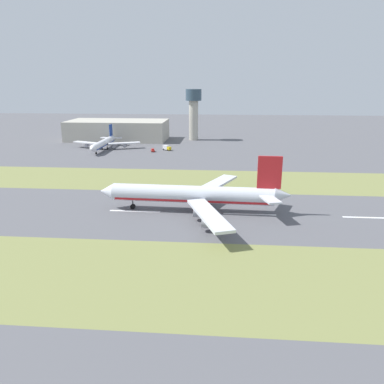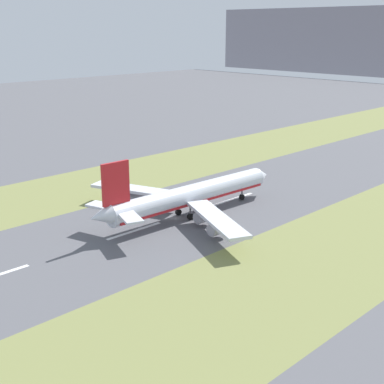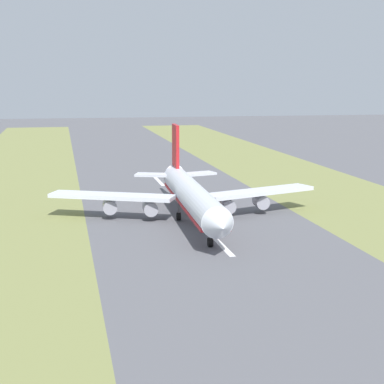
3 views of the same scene
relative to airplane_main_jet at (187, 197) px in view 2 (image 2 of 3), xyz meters
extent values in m
plane|color=#56565B|center=(-1.60, -3.69, -6.02)|extent=(800.00, 800.00, 0.00)
cube|color=olive|center=(-46.60, -3.69, -6.02)|extent=(40.00, 600.00, 0.01)
cube|color=olive|center=(43.40, -3.69, -6.02)|extent=(40.00, 600.00, 0.01)
cube|color=silver|center=(-1.60, -18.10, -6.01)|extent=(1.20, 18.00, 0.01)
cube|color=silver|center=(-1.60, 21.90, -6.01)|extent=(1.20, 18.00, 0.01)
cylinder|color=silver|center=(0.07, 1.90, 0.18)|extent=(8.02, 56.18, 6.00)
cone|color=silver|center=(1.17, 32.38, 0.18)|extent=(6.06, 5.21, 5.88)
cone|color=silver|center=(-1.05, -29.08, 0.98)|extent=(5.31, 6.18, 5.10)
cube|color=red|center=(0.07, 1.90, -1.47)|extent=(7.64, 53.93, 0.70)
cube|color=silver|center=(-17.68, -4.68, -0.72)|extent=(29.31, 15.53, 0.90)
cube|color=silver|center=(17.30, -5.94, -0.72)|extent=(28.93, 17.31, 0.90)
cylinder|color=#93939E|center=(-9.07, -1.77, -3.17)|extent=(3.37, 4.91, 3.20)
cylinder|color=#93939E|center=(-18.19, -4.94, -3.17)|extent=(3.37, 4.91, 3.20)
cylinder|color=#93939E|center=(8.92, -2.42, -3.17)|extent=(3.37, 4.91, 3.20)
cylinder|color=#93939E|center=(17.79, -6.24, -3.17)|extent=(3.37, 4.91, 3.20)
cube|color=red|center=(-0.87, -24.08, 8.68)|extent=(1.09, 8.02, 11.00)
cube|color=silver|center=(-6.37, -23.88, 1.18)|extent=(10.82, 6.98, 0.60)
cube|color=silver|center=(4.63, -24.28, 1.18)|extent=(10.90, 7.56, 0.60)
cylinder|color=#59595E|center=(0.84, 23.17, -3.52)|extent=(0.50, 0.50, 3.20)
cylinder|color=black|center=(0.84, 23.17, -5.12)|extent=(0.96, 1.83, 1.80)
cylinder|color=#59595E|center=(-2.64, -1.00, -3.52)|extent=(0.50, 0.50, 3.20)
cylinder|color=black|center=(-2.64, -1.00, -5.12)|extent=(0.96, 1.83, 1.80)
cylinder|color=#59595E|center=(2.56, -1.19, -3.52)|extent=(0.50, 0.50, 3.20)
cylinder|color=black|center=(2.56, -1.19, -5.12)|extent=(0.96, 1.83, 1.80)
camera|label=1|loc=(-123.52, -8.26, 37.74)|focal=35.00mm
camera|label=2|loc=(105.23, -100.41, 46.37)|focal=50.00mm
camera|label=3|loc=(28.15, 139.60, 25.70)|focal=60.00mm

